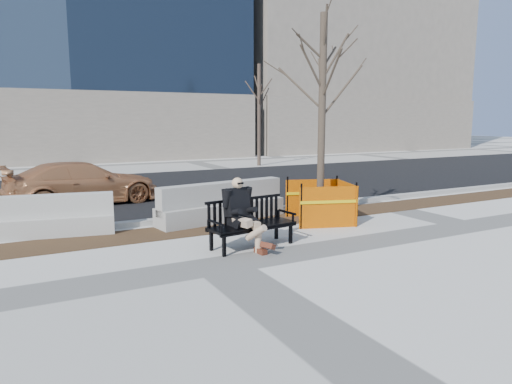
% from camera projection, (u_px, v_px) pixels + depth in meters
% --- Properties ---
extents(ground, '(120.00, 120.00, 0.00)m').
position_uv_depth(ground, '(220.00, 265.00, 7.73)').
color(ground, beige).
rests_on(ground, ground).
extents(mulch_strip, '(40.00, 1.20, 0.02)m').
position_uv_depth(mulch_strip, '(173.00, 232.00, 10.00)').
color(mulch_strip, '#47301C').
rests_on(mulch_strip, ground).
extents(asphalt_street, '(60.00, 10.40, 0.01)m').
position_uv_depth(asphalt_street, '(116.00, 192.00, 15.43)').
color(asphalt_street, black).
rests_on(asphalt_street, ground).
extents(curb, '(60.00, 0.25, 0.12)m').
position_uv_depth(curb, '(160.00, 221.00, 10.83)').
color(curb, '#9E9B93').
rests_on(curb, ground).
extents(bench, '(1.82, 0.85, 0.94)m').
position_uv_depth(bench, '(252.00, 247.00, 8.84)').
color(bench, black).
rests_on(bench, ground).
extents(seated_man, '(0.70, 1.04, 1.36)m').
position_uv_depth(seated_man, '(241.00, 248.00, 8.74)').
color(seated_man, black).
rests_on(seated_man, ground).
extents(tree_fence, '(2.58, 2.58, 5.13)m').
position_uv_depth(tree_fence, '(320.00, 222.00, 11.02)').
color(tree_fence, '#E46100').
rests_on(tree_fence, ground).
extents(sedan, '(4.44, 2.26, 1.24)m').
position_uv_depth(sedan, '(84.00, 204.00, 13.30)').
color(sedan, '#B07044').
rests_on(sedan, ground).
extents(jersey_barrier_left, '(3.15, 1.15, 0.88)m').
position_uv_depth(jersey_barrier_left, '(37.00, 237.00, 9.59)').
color(jersey_barrier_left, '#ADABA2').
rests_on(jersey_barrier_left, ground).
extents(jersey_barrier_right, '(3.37, 1.19, 0.95)m').
position_uv_depth(jersey_barrier_right, '(222.00, 221.00, 11.14)').
color(jersey_barrier_right, '#99978F').
rests_on(jersey_barrier_right, ground).
extents(far_tree_right, '(2.14, 2.14, 5.70)m').
position_uv_depth(far_tree_right, '(259.00, 165.00, 24.60)').
color(far_tree_right, '#4D3C31').
rests_on(far_tree_right, ground).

